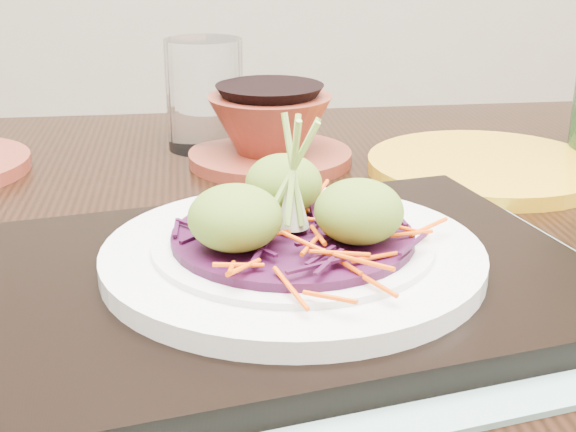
{
  "coord_description": "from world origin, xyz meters",
  "views": [
    {
      "loc": [
        -0.03,
        -0.46,
        1.04
      ],
      "look_at": [
        0.03,
        0.0,
        0.87
      ],
      "focal_mm": 50.0,
      "sensor_mm": 36.0,
      "label": 1
    }
  ],
  "objects": [
    {
      "name": "dining_table",
      "position": [
        0.04,
        0.05,
        0.71
      ],
      "size": [
        1.33,
        0.9,
        0.82
      ],
      "rotation": [
        0.0,
        0.0,
        -0.02
      ],
      "color": "black",
      "rests_on": "ground"
    },
    {
      "name": "placemat",
      "position": [
        0.03,
        -0.02,
        0.82
      ],
      "size": [
        0.46,
        0.39,
        0.0
      ],
      "primitive_type": "cube",
      "rotation": [
        0.0,
        0.0,
        0.18
      ],
      "color": "gray",
      "rests_on": "dining_table"
    },
    {
      "name": "serving_tray",
      "position": [
        0.03,
        -0.02,
        0.83
      ],
      "size": [
        0.4,
        0.33,
        0.02
      ],
      "primitive_type": "cube",
      "rotation": [
        0.0,
        0.0,
        0.18
      ],
      "color": "black",
      "rests_on": "placemat"
    },
    {
      "name": "white_plate",
      "position": [
        0.03,
        -0.02,
        0.85
      ],
      "size": [
        0.23,
        0.23,
        0.02
      ],
      "color": "silver",
      "rests_on": "serving_tray"
    },
    {
      "name": "cabbage_bed",
      "position": [
        0.03,
        -0.02,
        0.86
      ],
      "size": [
        0.15,
        0.15,
        0.01
      ],
      "primitive_type": "cylinder",
      "color": "#390B2E",
      "rests_on": "white_plate"
    },
    {
      "name": "carrot_julienne",
      "position": [
        0.03,
        -0.02,
        0.87
      ],
      "size": [
        0.18,
        0.18,
        0.01
      ],
      "primitive_type": null,
      "color": "#E54904",
      "rests_on": "cabbage_bed"
    },
    {
      "name": "guacamole_scoops",
      "position": [
        0.03,
        -0.02,
        0.88
      ],
      "size": [
        0.13,
        0.11,
        0.04
      ],
      "color": "#557623",
      "rests_on": "cabbage_bed"
    },
    {
      "name": "scallion_garnish",
      "position": [
        0.03,
        -0.02,
        0.9
      ],
      "size": [
        0.05,
        0.05,
        0.08
      ],
      "primitive_type": null,
      "color": "#88B146",
      "rests_on": "cabbage_bed"
    },
    {
      "name": "water_glass",
      "position": [
        -0.0,
        0.33,
        0.87
      ],
      "size": [
        0.08,
        0.08,
        0.11
      ],
      "primitive_type": "cylinder",
      "rotation": [
        0.0,
        0.0,
        -0.12
      ],
      "color": "white",
      "rests_on": "dining_table"
    },
    {
      "name": "terracotta_bowl_set",
      "position": [
        0.06,
        0.27,
        0.85
      ],
      "size": [
        0.16,
        0.16,
        0.06
      ],
      "rotation": [
        0.0,
        0.0,
        -0.07
      ],
      "color": "maroon",
      "rests_on": "dining_table"
    },
    {
      "name": "yellow_plate",
      "position": [
        0.25,
        0.21,
        0.83
      ],
      "size": [
        0.26,
        0.26,
        0.01
      ],
      "primitive_type": "cylinder",
      "rotation": [
        0.0,
        0.0,
        0.23
      ],
      "color": "#C98F16",
      "rests_on": "dining_table"
    }
  ]
}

